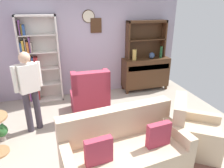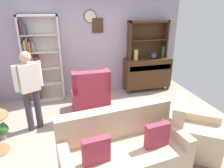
{
  "view_description": "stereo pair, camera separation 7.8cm",
  "coord_description": "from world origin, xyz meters",
  "views": [
    {
      "loc": [
        -0.88,
        -3.15,
        2.34
      ],
      "look_at": [
        0.1,
        0.2,
        0.95
      ],
      "focal_mm": 32.73,
      "sensor_mm": 36.0,
      "label": 1
    },
    {
      "loc": [
        -0.8,
        -3.17,
        2.34
      ],
      "look_at": [
        0.1,
        0.2,
        0.95
      ],
      "focal_mm": 32.73,
      "sensor_mm": 36.0,
      "label": 2
    }
  ],
  "objects": [
    {
      "name": "bookshelf",
      "position": [
        -1.27,
        1.94,
        1.0
      ],
      "size": [
        0.9,
        0.3,
        2.1
      ],
      "color": "silver",
      "rests_on": "ground_plane"
    },
    {
      "name": "sideboard",
      "position": [
        1.57,
        1.86,
        0.51
      ],
      "size": [
        1.3,
        0.45,
        0.92
      ],
      "color": "#422816",
      "rests_on": "ground_plane"
    },
    {
      "name": "vase_round",
      "position": [
        1.7,
        1.79,
        1.01
      ],
      "size": [
        0.15,
        0.15,
        0.17
      ],
      "primitive_type": "ellipsoid",
      "color": "#33476B",
      "rests_on": "sideboard"
    },
    {
      "name": "sideboard_hutch",
      "position": [
        1.57,
        1.97,
        1.56
      ],
      "size": [
        1.1,
        0.26,
        1.0
      ],
      "color": "#422816",
      "rests_on": "sideboard"
    },
    {
      "name": "ground_plane",
      "position": [
        0.0,
        0.0,
        -0.01
      ],
      "size": [
        5.4,
        4.6,
        0.02
      ],
      "primitive_type": "cube",
      "color": "#9E9384"
    },
    {
      "name": "vase_tall",
      "position": [
        1.18,
        1.78,
        1.06
      ],
      "size": [
        0.11,
        0.11,
        0.28
      ],
      "primitive_type": "cylinder",
      "color": "tan",
      "rests_on": "sideboard"
    },
    {
      "name": "area_rug",
      "position": [
        0.2,
        -0.3,
        0.0
      ],
      "size": [
        2.31,
        2.1,
        0.01
      ],
      "primitive_type": "cube",
      "color": "brown",
      "rests_on": "ground_plane"
    },
    {
      "name": "armchair_floral",
      "position": [
        1.24,
        -0.75,
        0.29
      ],
      "size": [
        1.07,
        1.06,
        0.88
      ],
      "color": "#C6AD8E",
      "rests_on": "ground_plane"
    },
    {
      "name": "wall_back",
      "position": [
        0.0,
        2.13,
        1.4
      ],
      "size": [
        5.0,
        0.09,
        2.8
      ],
      "color": "#A399AD",
      "rests_on": "ground_plane"
    },
    {
      "name": "person_reading",
      "position": [
        -1.37,
        0.59,
        0.91
      ],
      "size": [
        0.5,
        0.33,
        1.56
      ],
      "color": "#38333D",
      "rests_on": "ground_plane"
    },
    {
      "name": "bottle_wine",
      "position": [
        1.96,
        1.77,
        1.08
      ],
      "size": [
        0.07,
        0.07,
        0.32
      ],
      "primitive_type": "cylinder",
      "color": "#194223",
      "rests_on": "sideboard"
    },
    {
      "name": "wingback_chair",
      "position": [
        -0.2,
        0.91,
        0.38
      ],
      "size": [
        0.78,
        0.8,
        1.05
      ],
      "color": "#A33347",
      "rests_on": "ground_plane"
    },
    {
      "name": "couch_floral",
      "position": [
        -0.03,
        -0.89,
        0.31
      ],
      "size": [
        1.88,
        1.05,
        0.9
      ],
      "color": "#C6AD8E",
      "rests_on": "ground_plane"
    },
    {
      "name": "potted_plant_small",
      "position": [
        -1.93,
        0.39,
        0.18
      ],
      "size": [
        0.22,
        0.22,
        0.31
      ],
      "color": "gray",
      "rests_on": "ground_plane"
    }
  ]
}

